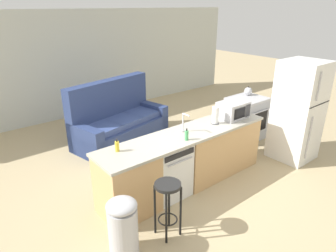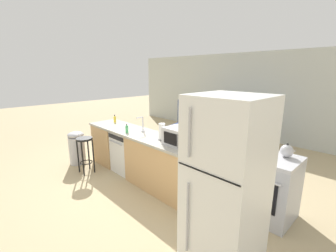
% 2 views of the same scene
% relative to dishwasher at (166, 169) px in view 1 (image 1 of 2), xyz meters
% --- Properties ---
extents(ground_plane, '(24.00, 24.00, 0.00)m').
position_rel_dishwasher_xyz_m(ground_plane, '(0.25, 0.00, -0.42)').
color(ground_plane, tan).
extents(wall_back, '(10.00, 0.06, 2.60)m').
position_rel_dishwasher_xyz_m(wall_back, '(0.55, 4.20, 0.88)').
color(wall_back, beige).
rests_on(wall_back, ground_plane).
extents(kitchen_counter, '(2.94, 0.66, 0.90)m').
position_rel_dishwasher_xyz_m(kitchen_counter, '(0.49, 0.00, -0.00)').
color(kitchen_counter, tan).
rests_on(kitchen_counter, ground_plane).
extents(dishwasher, '(0.58, 0.61, 0.84)m').
position_rel_dishwasher_xyz_m(dishwasher, '(0.00, 0.00, 0.00)').
color(dishwasher, white).
rests_on(dishwasher, ground_plane).
extents(stove_range, '(0.76, 0.68, 0.90)m').
position_rel_dishwasher_xyz_m(stove_range, '(2.60, 0.55, 0.03)').
color(stove_range, '#A8AAB2').
rests_on(stove_range, ground_plane).
extents(refrigerator, '(0.72, 0.73, 1.82)m').
position_rel_dishwasher_xyz_m(refrigerator, '(2.60, -0.55, 0.49)').
color(refrigerator, white).
rests_on(refrigerator, ground_plane).
extents(microwave, '(0.50, 0.37, 0.28)m').
position_rel_dishwasher_xyz_m(microwave, '(1.44, -0.00, 0.62)').
color(microwave, '#B7B7BC').
rests_on(microwave, kitchen_counter).
extents(sink_faucet, '(0.07, 0.18, 0.30)m').
position_rel_dishwasher_xyz_m(sink_faucet, '(0.38, 0.07, 0.61)').
color(sink_faucet, silver).
rests_on(sink_faucet, kitchen_counter).
extents(paper_towel_roll, '(0.14, 0.14, 0.28)m').
position_rel_dishwasher_xyz_m(paper_towel_roll, '(1.01, -0.00, 0.62)').
color(paper_towel_roll, '#4C4C51').
rests_on(paper_towel_roll, kitchen_counter).
extents(soap_bottle, '(0.06, 0.06, 0.18)m').
position_rel_dishwasher_xyz_m(soap_bottle, '(0.23, -0.18, 0.55)').
color(soap_bottle, '#4CB266').
rests_on(soap_bottle, kitchen_counter).
extents(dish_soap_bottle, '(0.06, 0.06, 0.18)m').
position_rel_dishwasher_xyz_m(dish_soap_bottle, '(-0.72, 0.13, 0.55)').
color(dish_soap_bottle, yellow).
rests_on(dish_soap_bottle, kitchen_counter).
extents(kettle, '(0.21, 0.17, 0.19)m').
position_rel_dishwasher_xyz_m(kettle, '(2.77, 0.68, 0.56)').
color(kettle, '#B2B2B7').
rests_on(kettle, stove_range).
extents(bar_stool, '(0.32, 0.32, 0.74)m').
position_rel_dishwasher_xyz_m(bar_stool, '(-0.53, -0.69, 0.11)').
color(bar_stool, black).
rests_on(bar_stool, ground_plane).
extents(trash_bin, '(0.35, 0.35, 0.74)m').
position_rel_dishwasher_xyz_m(trash_bin, '(-1.13, -0.63, -0.04)').
color(trash_bin, '#B7B7BC').
rests_on(trash_bin, ground_plane).
extents(couch, '(2.15, 1.30, 1.27)m').
position_rel_dishwasher_xyz_m(couch, '(0.42, 2.17, -0.03)').
color(couch, navy).
rests_on(couch, ground_plane).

